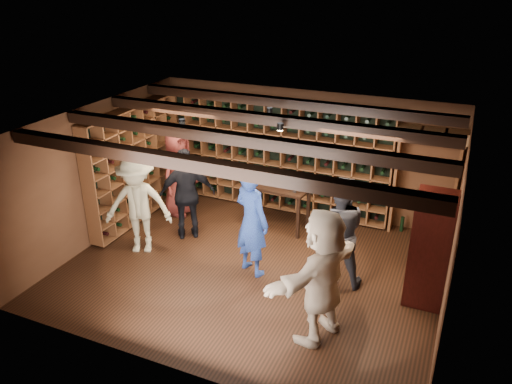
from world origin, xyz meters
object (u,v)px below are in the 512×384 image
at_px(man_grey_suit, 338,232).
at_px(guest_woman_black, 187,194).
at_px(display_cabinet, 429,252).
at_px(guest_red_floral, 179,173).
at_px(man_blue_shirt, 252,221).
at_px(tasting_table, 278,191).
at_px(guest_khaki, 138,205).
at_px(guest_beige, 322,276).

distance_m(man_grey_suit, guest_woman_black, 2.92).
height_order(display_cabinet, guest_red_floral, guest_red_floral).
height_order(display_cabinet, man_blue_shirt, man_blue_shirt).
bearing_deg(guest_woman_black, display_cabinet, 140.15).
height_order(man_grey_suit, guest_woman_black, man_grey_suit).
bearing_deg(tasting_table, guest_khaki, -131.99).
bearing_deg(guest_woman_black, guest_beige, 115.35).
relative_size(man_grey_suit, guest_woman_black, 1.06).
relative_size(display_cabinet, man_blue_shirt, 0.95).
bearing_deg(guest_red_floral, guest_khaki, -167.69).
distance_m(display_cabinet, guest_khaki, 4.78).
height_order(guest_khaki, guest_beige, guest_beige).
bearing_deg(guest_khaki, display_cabinet, -17.77).
relative_size(man_blue_shirt, man_grey_suit, 1.01).
relative_size(display_cabinet, man_grey_suit, 0.96).
xyz_separation_m(man_blue_shirt, guest_red_floral, (-2.21, 1.40, -0.03)).
xyz_separation_m(display_cabinet, man_grey_suit, (-1.34, -0.06, 0.05)).
distance_m(display_cabinet, guest_woman_black, 4.25).
relative_size(display_cabinet, guest_woman_black, 1.02).
bearing_deg(guest_beige, guest_khaki, -83.55).
distance_m(man_blue_shirt, guest_woman_black, 1.67).
distance_m(man_grey_suit, guest_beige, 1.31).
distance_m(man_grey_suit, tasting_table, 2.07).
relative_size(man_blue_shirt, guest_woman_black, 1.07).
height_order(man_blue_shirt, man_grey_suit, man_blue_shirt).
bearing_deg(guest_khaki, guest_beige, -37.71).
height_order(display_cabinet, guest_woman_black, display_cabinet).
bearing_deg(guest_khaki, guest_red_floral, 72.23).
bearing_deg(guest_red_floral, tasting_table, -76.64).
xyz_separation_m(man_blue_shirt, guest_woman_black, (-1.55, 0.61, -0.06)).
bearing_deg(guest_beige, man_blue_shirt, -105.26).
relative_size(man_grey_suit, guest_beige, 0.96).
bearing_deg(guest_red_floral, guest_woman_black, -132.80).
bearing_deg(man_blue_shirt, tasting_table, -60.35).
xyz_separation_m(guest_red_floral, guest_woman_black, (0.66, -0.79, -0.03)).
bearing_deg(man_blue_shirt, display_cabinet, -150.52).
xyz_separation_m(guest_woman_black, tasting_table, (1.38, 1.01, -0.10)).
bearing_deg(tasting_table, display_cabinet, -20.32).
relative_size(guest_woman_black, tasting_table, 1.45).
relative_size(man_grey_suit, tasting_table, 1.53).
height_order(guest_red_floral, guest_woman_black, guest_red_floral).
distance_m(man_blue_shirt, guest_khaki, 2.08).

